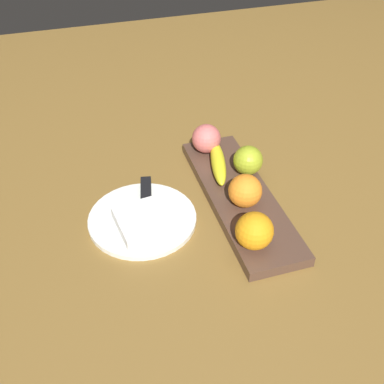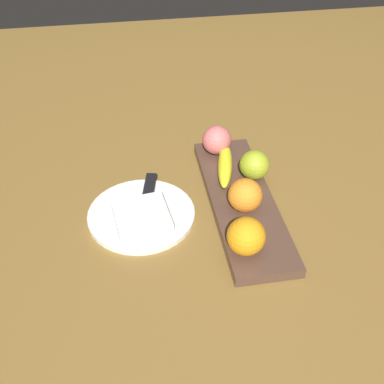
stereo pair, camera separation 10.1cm
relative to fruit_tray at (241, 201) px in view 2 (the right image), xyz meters
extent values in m
plane|color=brown|center=(0.02, 0.02, -0.01)|extent=(2.40, 2.40, 0.00)
cube|color=#4F362A|center=(0.00, 0.00, 0.00)|extent=(0.45, 0.14, 0.02)
sphere|color=#98AA24|center=(-0.07, 0.04, 0.05)|extent=(0.07, 0.07, 0.07)
ellipsoid|color=yellow|center=(-0.10, -0.02, 0.03)|extent=(0.17, 0.07, 0.03)
sphere|color=orange|center=(0.04, 0.00, 0.05)|extent=(0.07, 0.07, 0.07)
sphere|color=orange|center=(0.15, -0.03, 0.05)|extent=(0.07, 0.07, 0.07)
sphere|color=#D66663|center=(-0.18, -0.02, 0.05)|extent=(0.07, 0.07, 0.07)
cylinder|color=white|center=(0.00, -0.22, -0.01)|extent=(0.23, 0.23, 0.01)
cube|color=white|center=(0.03, -0.22, 0.01)|extent=(0.13, 0.12, 0.03)
cube|color=silver|center=(-0.02, -0.21, 0.00)|extent=(0.15, 0.05, 0.00)
cube|color=black|center=(-0.08, -0.20, 0.01)|extent=(0.09, 0.04, 0.01)
camera|label=1|loc=(0.74, -0.34, 0.69)|focal=44.40mm
camera|label=2|loc=(0.77, -0.24, 0.69)|focal=44.40mm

